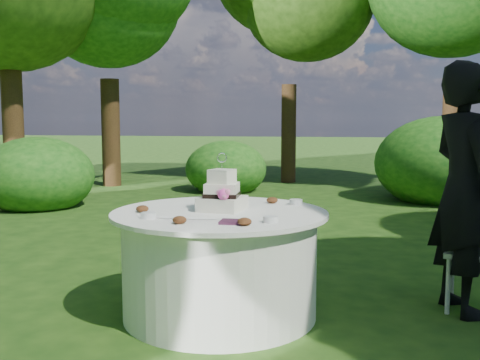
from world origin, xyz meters
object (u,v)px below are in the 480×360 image
Objects in this scene: table at (220,263)px; cake at (222,195)px; napkins at (231,222)px; guest at (464,189)px; chair at (476,241)px.

cake reaches higher than table.
table is at bearing 111.78° from napkins.
guest is 1.18× the size of table.
napkins is 0.09× the size of table.
chair is at bearing 29.26° from napkins.
cake is 1.95m from chair.
napkins is 1.95m from chair.
guest reaches higher than chair.
guest is 0.43m from chair.
guest reaches higher than cake.
table is 1.77× the size of chair.
guest is at bearing 28.47° from napkins.
guest reaches higher than napkins.
cake is at bearing -165.89° from chair.
cake is (-0.17, 0.48, 0.10)m from napkins.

